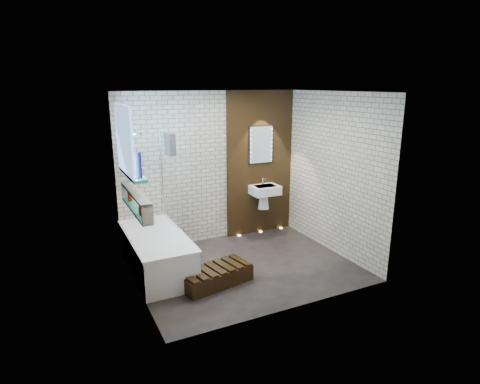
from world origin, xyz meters
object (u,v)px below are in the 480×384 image
bath_screen (168,179)px  washbasin (265,193)px  bathtub (157,253)px  led_mirror (261,145)px  walnut_step (216,276)px

bath_screen → washbasin: size_ratio=2.41×
bathtub → led_mirror: 2.68m
bathtub → led_mirror: size_ratio=2.49×
led_mirror → walnut_step: 2.67m
bathtub → washbasin: (2.17, 0.62, 0.50)m
bath_screen → washbasin: bath_screen is taller
washbasin → walnut_step: size_ratio=0.58×
bath_screen → washbasin: bearing=5.8°
led_mirror → walnut_step: led_mirror is taller
washbasin → bath_screen: bearing=-174.2°
bathtub → walnut_step: bearing=-50.2°
bathtub → led_mirror: led_mirror is taller
bathtub → walnut_step: 0.99m
bathtub → bath_screen: bearing=51.1°
led_mirror → bath_screen: bearing=-169.3°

